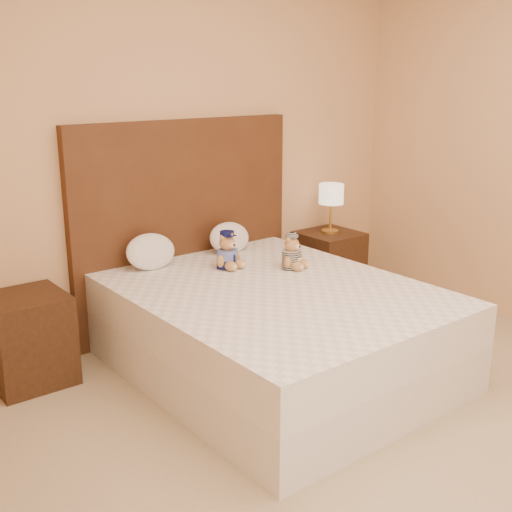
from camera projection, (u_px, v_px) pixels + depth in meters
The scene contains 11 objects.
ground at pixel (431, 457), 3.14m from camera, with size 4.00×4.50×0.00m, color #BFAE88.
room_walls at pixel (379, 73), 2.98m from camera, with size 4.04×4.52×2.72m.
bed at pixel (275, 330), 3.97m from camera, with size 1.60×2.00×0.55m.
headboard at pixel (185, 226), 4.60m from camera, with size 1.75×0.08×1.50m, color #4C2B17.
nightstand_left at pixel (29, 339), 3.83m from camera, with size 0.45×0.45×0.55m, color #3C2213.
nightstand_right at pixel (329, 265), 5.31m from camera, with size 0.45×0.45×0.55m, color #3C2213.
lamp at pixel (331, 196), 5.16m from camera, with size 0.20×0.20×0.40m.
teddy_police at pixel (227, 250), 4.26m from camera, with size 0.22×0.21×0.25m, color #AE7B43, non-canonical shape.
teddy_prisoner at pixel (292, 252), 4.26m from camera, with size 0.20×0.19×0.23m, color #AE7B43, non-canonical shape.
pillow_left at pixel (151, 250), 4.26m from camera, with size 0.36×0.23×0.25m, color white.
pillow_right at pixel (229, 236), 4.64m from camera, with size 0.33×0.22×0.23m, color white.
Camera 1 is at (-2.37, -1.63, 1.81)m, focal length 45.00 mm.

